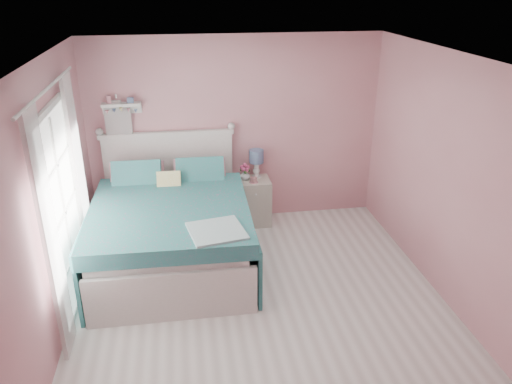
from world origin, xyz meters
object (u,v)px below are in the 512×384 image
object	(u,v)px
teacup	(254,180)
bed	(171,231)
table_lamp	(256,158)
nightstand	(253,201)
vase	(245,175)

from	to	relation	value
teacup	bed	bearing A→B (deg)	-144.16
table_lamp	bed	bearing A→B (deg)	-139.82
nightstand	table_lamp	bearing A→B (deg)	59.68
nightstand	vase	distance (m)	0.42
vase	teacup	xyz separation A→B (m)	(0.11, -0.11, -0.03)
vase	table_lamp	bearing A→B (deg)	25.47
table_lamp	vase	distance (m)	0.28
bed	nightstand	distance (m)	1.48
vase	teacup	world-z (taller)	vase
nightstand	vase	xyz separation A→B (m)	(-0.12, 0.02, 0.40)
nightstand	vase	bearing A→B (deg)	172.33
vase	teacup	distance (m)	0.16
bed	vase	distance (m)	1.43
bed	nightstand	bearing A→B (deg)	40.18
bed	vase	xyz separation A→B (m)	(1.03, 0.94, 0.30)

